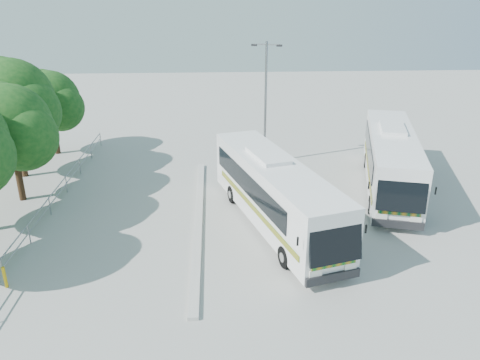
{
  "coord_description": "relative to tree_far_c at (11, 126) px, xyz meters",
  "views": [
    {
      "loc": [
        -1.43,
        -19.54,
        10.76
      ],
      "look_at": [
        -0.14,
        2.46,
        1.95
      ],
      "focal_mm": 35.0,
      "sensor_mm": 36.0,
      "label": 1
    }
  ],
  "objects": [
    {
      "name": "coach_adjacent",
      "position": [
        20.94,
        0.44,
        -2.43
      ],
      "size": [
        5.52,
        12.2,
        3.33
      ],
      "rotation": [
        0.0,
        0.0,
        -0.27
      ],
      "color": "white",
      "rests_on": "ground"
    },
    {
      "name": "lamppost",
      "position": [
        14.12,
        5.41,
        0.16
      ],
      "size": [
        1.92,
        0.72,
        8.0
      ],
      "rotation": [
        0.0,
        0.0,
        -0.28
      ],
      "color": "gray",
      "rests_on": "ground"
    },
    {
      "name": "ground",
      "position": [
        12.12,
        -5.1,
        -4.26
      ],
      "size": [
        100.0,
        100.0,
        0.0
      ],
      "primitive_type": "plane",
      "color": "#999994",
      "rests_on": "ground"
    },
    {
      "name": "tree_far_e",
      "position": [
        -0.51,
        8.2,
        -0.37
      ],
      "size": [
        4.54,
        4.28,
        5.92
      ],
      "color": "#382314",
      "rests_on": "ground"
    },
    {
      "name": "bollard",
      "position": [
        2.42,
        -8.6,
        -3.8
      ],
      "size": [
        0.16,
        0.16,
        0.91
      ],
      "primitive_type": "cylinder",
      "rotation": [
        0.0,
        0.0,
        0.27
      ],
      "color": "gold",
      "rests_on": "ground"
    },
    {
      "name": "coach_main",
      "position": [
        13.6,
        -3.91,
        -2.47
      ],
      "size": [
        5.46,
        11.93,
        3.26
      ],
      "rotation": [
        0.0,
        0.0,
        0.28
      ],
      "color": "white",
      "rests_on": "ground"
    },
    {
      "name": "tree_far_d",
      "position": [
        -1.19,
        3.7,
        0.56
      ],
      "size": [
        5.62,
        5.3,
        7.33
      ],
      "color": "#382314",
      "rests_on": "ground"
    },
    {
      "name": "kerb_divider",
      "position": [
        9.82,
        -3.1,
        -4.18
      ],
      "size": [
        0.4,
        16.0,
        0.15
      ],
      "primitive_type": "cube",
      "color": "#B2B2AD",
      "rests_on": "ground"
    },
    {
      "name": "railing",
      "position": [
        2.12,
        -1.1,
        -3.52
      ],
      "size": [
        0.06,
        22.0,
        1.0
      ],
      "color": "gray",
      "rests_on": "ground"
    },
    {
      "name": "tree_far_c",
      "position": [
        0.0,
        0.0,
        0.0
      ],
      "size": [
        4.97,
        4.69,
        6.49
      ],
      "color": "#382314",
      "rests_on": "ground"
    }
  ]
}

